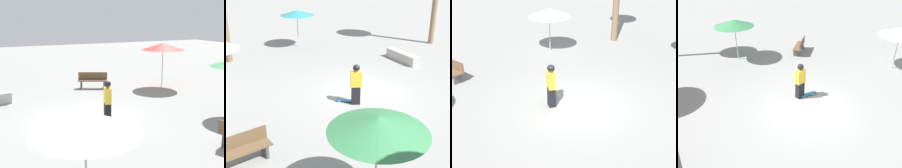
{
  "view_description": "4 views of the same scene",
  "coord_description": "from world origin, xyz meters",
  "views": [
    {
      "loc": [
        -10.78,
        3.77,
        3.96
      ],
      "look_at": [
        -0.16,
        -1.11,
        1.35
      ],
      "focal_mm": 50.0,
      "sensor_mm": 36.0,
      "label": 1
    },
    {
      "loc": [
        -4.19,
        -10.84,
        5.35
      ],
      "look_at": [
        -1.06,
        -0.28,
        0.68
      ],
      "focal_mm": 50.0,
      "sensor_mm": 36.0,
      "label": 2
    },
    {
      "loc": [
        8.07,
        -5.35,
        5.6
      ],
      "look_at": [
        -0.22,
        -0.41,
        0.89
      ],
      "focal_mm": 50.0,
      "sensor_mm": 36.0,
      "label": 3
    },
    {
      "loc": [
        6.24,
        3.21,
        5.4
      ],
      "look_at": [
        -0.18,
        -1.05,
        0.72
      ],
      "focal_mm": 35.0,
      "sensor_mm": 36.0,
      "label": 4
    }
  ],
  "objects": [
    {
      "name": "ground_plane",
      "position": [
        0.0,
        0.0,
        0.0
      ],
      "size": [
        60.0,
        60.0,
        0.0
      ],
      "primitive_type": "plane",
      "color": "gray"
    },
    {
      "name": "skater_main",
      "position": [
        -0.5,
        -0.76,
        0.85
      ],
      "size": [
        0.46,
        0.33,
        1.58
      ],
      "rotation": [
        0.0,
        0.0,
        2.9
      ],
      "color": "black",
      "rests_on": "ground_plane"
    },
    {
      "name": "skateboard",
      "position": [
        -0.81,
        -0.52,
        0.06
      ],
      "size": [
        0.79,
        0.57,
        0.07
      ],
      "rotation": [
        0.0,
        0.0,
        2.63
      ],
      "color": "teal",
      "rests_on": "ground_plane"
    },
    {
      "name": "shade_umbrella_white",
      "position": [
        -5.61,
        1.95,
        2.0
      ],
      "size": [
        2.15,
        2.15,
        2.22
      ],
      "color": "#B7B7BC",
      "rests_on": "ground_plane"
    }
  ]
}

